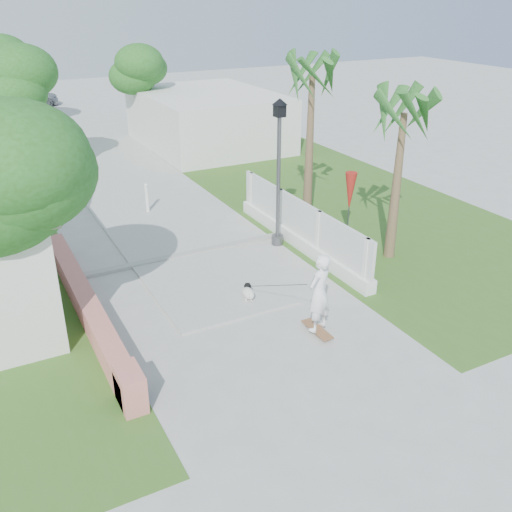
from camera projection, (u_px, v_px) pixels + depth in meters
ground at (287, 363)px, 12.08m from camera, size 90.00×90.00×0.00m
path_strip at (81, 149)px, 28.10m from camera, size 3.20×36.00×0.06m
curb at (184, 255)px, 16.87m from camera, size 6.50×0.25×0.10m
grass_right at (339, 200)px, 21.44m from camera, size 8.00×20.00×0.01m
pink_wall at (90, 311)px, 13.41m from camera, size 0.45×8.20×0.80m
lattice_fence at (300, 230)px, 17.29m from camera, size 0.35×7.00×1.50m
building_right at (208, 119)px, 28.48m from camera, size 6.00×8.00×2.60m
street_lamp at (279, 168)px, 16.68m from camera, size 0.44×0.44×4.44m
bollard at (147, 197)px, 19.93m from camera, size 0.14×0.14×1.09m
patio_umbrella at (350, 192)px, 16.99m from camera, size 0.36×0.36×2.30m
tree_left_near at (12, 182)px, 10.96m from camera, size 3.60×3.60×5.28m
tree_path_left at (13, 85)px, 22.01m from camera, size 3.40×3.40×5.23m
tree_path_right at (138, 72)px, 27.97m from camera, size 3.00×3.00×4.79m
palm_far at (312, 87)px, 17.32m from camera, size 1.80×1.80×5.30m
palm_near at (403, 122)px, 15.24m from camera, size 1.80×1.80×4.70m
skateboarder at (290, 288)px, 13.21m from camera, size 1.12×2.80×1.99m
dog at (248, 292)px, 14.42m from camera, size 0.42×0.58×0.42m
parked_car at (24, 97)px, 37.82m from camera, size 4.30×1.92×1.44m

